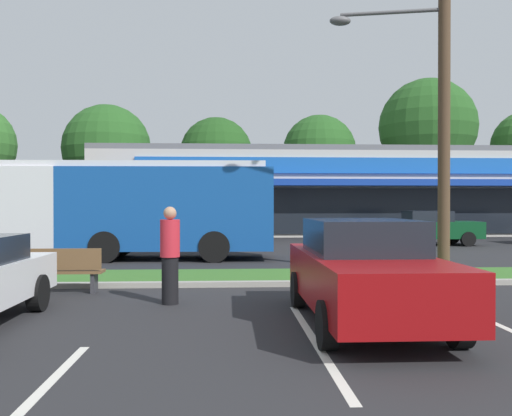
# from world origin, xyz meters

# --- Properties ---
(grass_median) EXTENTS (56.00, 2.20, 0.12)m
(grass_median) POSITION_xyz_m (0.00, 14.00, 0.06)
(grass_median) COLOR #386B28
(grass_median) RESTS_ON ground_plane
(curb_lip) EXTENTS (56.00, 0.24, 0.12)m
(curb_lip) POSITION_xyz_m (0.00, 12.78, 0.06)
(curb_lip) COLOR #99968C
(curb_lip) RESTS_ON ground_plane
(parking_stripe_2) EXTENTS (0.12, 4.80, 0.01)m
(parking_stripe_2) POSITION_xyz_m (0.15, 7.90, 0.00)
(parking_stripe_2) COLOR silver
(parking_stripe_2) RESTS_ON ground_plane
(storefront_building) EXTENTS (26.85, 14.31, 5.13)m
(storefront_building) POSITION_xyz_m (4.72, 36.48, 2.57)
(storefront_building) COLOR #BCB7AD
(storefront_building) RESTS_ON ground_plane
(tree_left) EXTENTS (7.32, 7.32, 10.14)m
(tree_left) POSITION_xyz_m (-11.13, 46.61, 6.47)
(tree_left) COLOR #473323
(tree_left) RESTS_ON ground_plane
(tree_mid_left) EXTENTS (6.03, 6.03, 9.00)m
(tree_mid_left) POSITION_xyz_m (-1.98, 45.67, 5.97)
(tree_mid_left) COLOR #473323
(tree_mid_left) RESTS_ON ground_plane
(tree_mid) EXTENTS (6.28, 6.28, 9.47)m
(tree_mid) POSITION_xyz_m (6.86, 46.87, 6.32)
(tree_mid) COLOR #473323
(tree_mid) RESTS_ON ground_plane
(tree_mid_right) EXTENTS (8.19, 8.19, 12.47)m
(tree_mid_right) POSITION_xyz_m (15.99, 45.91, 8.36)
(tree_mid_right) COLOR #473323
(tree_mid_right) RESTS_ON ground_plane
(utility_pole) EXTENTS (3.14, 2.38, 9.41)m
(utility_pole) POSITION_xyz_m (4.29, 14.04, 5.05)
(utility_pole) COLOR #4C3826
(utility_pole) RESTS_ON ground_plane
(city_bus) EXTENTS (12.69, 2.93, 3.25)m
(city_bus) POSITION_xyz_m (-5.83, 19.11, 1.77)
(city_bus) COLOR #144793
(city_bus) RESTS_ON ground_plane
(bus_stop_bench) EXTENTS (1.60, 0.45, 0.95)m
(bus_stop_bench) POSITION_xyz_m (-4.45, 12.04, 0.50)
(bus_stop_bench) COLOR brown
(bus_stop_bench) RESTS_ON ground_plane
(car_3) EXTENTS (1.95, 4.61, 1.62)m
(car_3) POSITION_xyz_m (1.11, 8.93, 0.82)
(car_3) COLOR maroon
(car_3) RESTS_ON ground_plane
(car_4) EXTENTS (4.17, 1.86, 1.54)m
(car_4) POSITION_xyz_m (8.10, 24.44, 0.79)
(car_4) COLOR #0C3F1E
(car_4) RESTS_ON ground_plane
(car_5) EXTENTS (4.56, 2.02, 1.47)m
(car_5) POSITION_xyz_m (-4.91, 25.57, 0.77)
(car_5) COLOR #9E998C
(car_5) RESTS_ON ground_plane
(pedestrian_near_bench) EXTENTS (0.37, 0.37, 1.82)m
(pedestrian_near_bench) POSITION_xyz_m (-2.11, 10.75, 0.92)
(pedestrian_near_bench) COLOR black
(pedestrian_near_bench) RESTS_ON ground_plane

